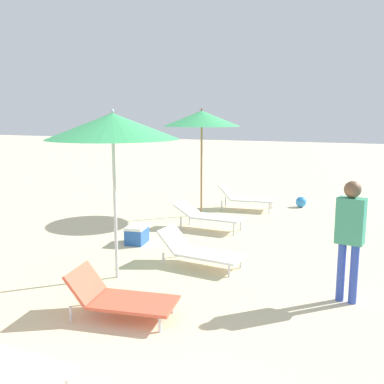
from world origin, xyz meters
TOP-DOWN VIEW (x-y plane):
  - umbrella_second at (-0.61, 3.95)m, footprint 2.01×2.01m
  - lounger_second_shoreside at (0.38, 4.95)m, footprint 1.50×0.72m
  - lounger_second_inland at (0.17, 2.77)m, footprint 1.42×0.83m
  - umbrella_farthest at (-0.99, 8.56)m, footprint 1.91×1.91m
  - lounger_farthest_shoreside at (-0.15, 9.63)m, footprint 1.53×0.83m
  - lounger_farthest_inland at (-0.32, 7.27)m, footprint 1.56×0.61m
  - person_walking_near at (2.80, 4.36)m, footprint 0.39×0.27m
  - cooler_box at (-1.26, 5.72)m, footprint 0.43×0.55m
  - beach_ball at (1.20, 10.54)m, footprint 0.30×0.30m

SIDE VIEW (x-z plane):
  - beach_ball at x=1.20m, z-range 0.00..0.30m
  - cooler_box at x=-1.26m, z-range 0.00..0.36m
  - lounger_second_inland at x=0.17m, z-range -0.03..0.57m
  - lounger_second_shoreside at x=0.38m, z-range -0.03..0.57m
  - lounger_farthest_inland at x=-0.32m, z-range 0.04..0.62m
  - lounger_farthest_shoreside at x=-0.15m, z-range 0.00..0.68m
  - person_walking_near at x=2.80m, z-range 0.18..1.86m
  - umbrella_second at x=-0.61m, z-range 1.05..3.68m
  - umbrella_farthest at x=-0.99m, z-range 1.09..3.78m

